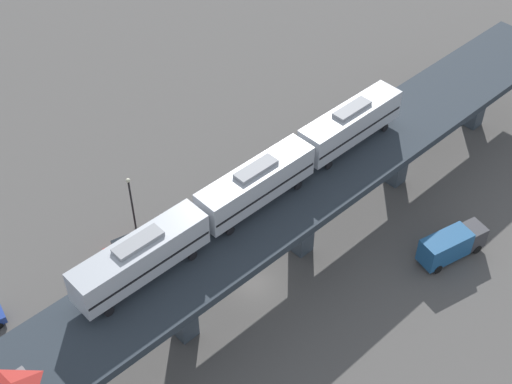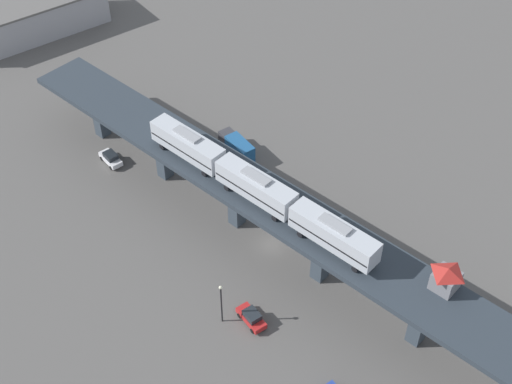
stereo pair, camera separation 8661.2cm
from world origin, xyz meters
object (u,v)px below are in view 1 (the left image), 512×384
at_px(subway_train, 256,183).
at_px(street_car_red, 126,248).
at_px(street_car_white, 415,127).
at_px(street_lamp, 131,200).
at_px(delivery_truck, 452,244).

relative_size(subway_train, street_car_red, 8.35).
relative_size(subway_train, street_car_white, 8.25).
distance_m(subway_train, street_lamp, 15.38).
relative_size(subway_train, street_lamp, 5.33).
bearing_deg(delivery_truck, subway_train, -117.33).
height_order(street_car_white, street_car_red, same).
bearing_deg(subway_train, delivery_truck, 62.67).
height_order(subway_train, street_car_white, subway_train).
bearing_deg(subway_train, street_car_red, -128.78).
height_order(street_car_white, delivery_truck, delivery_truck).
distance_m(delivery_truck, street_lamp, 32.22).
bearing_deg(street_car_red, street_lamp, 141.91).
bearing_deg(street_lamp, street_car_white, 85.13).
xyz_separation_m(street_car_white, street_car_red, (-0.10, -37.57, 0.00)).
bearing_deg(subway_train, street_lamp, -144.50).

